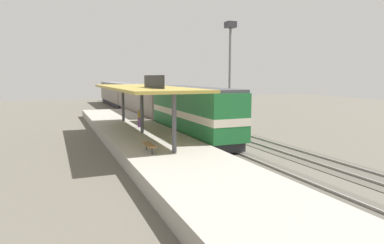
{
  "coord_description": "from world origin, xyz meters",
  "views": [
    {
      "loc": [
        -11.31,
        -27.22,
        5.49
      ],
      "look_at": [
        -1.38,
        -2.99,
        2.0
      ],
      "focal_mm": 31.83,
      "sensor_mm": 36.0,
      "label": 1
    }
  ],
  "objects_px": {
    "locomotive": "(193,112)",
    "light_mast": "(230,51)",
    "platform_bench": "(149,145)",
    "passenger_carriage_front": "(142,100)",
    "person_waiting": "(140,117)",
    "passenger_carriage_rear": "(116,93)"
  },
  "relations": [
    {
      "from": "platform_bench",
      "to": "light_mast",
      "type": "bearing_deg",
      "value": 47.78
    },
    {
      "from": "passenger_carriage_front",
      "to": "person_waiting",
      "type": "bearing_deg",
      "value": -105.01
    },
    {
      "from": "light_mast",
      "to": "person_waiting",
      "type": "relative_size",
      "value": 6.84
    },
    {
      "from": "platform_bench",
      "to": "locomotive",
      "type": "xyz_separation_m",
      "value": [
        6.0,
        7.54,
        1.07
      ]
    },
    {
      "from": "passenger_carriage_front",
      "to": "passenger_carriage_rear",
      "type": "relative_size",
      "value": 1.0
    },
    {
      "from": "locomotive",
      "to": "light_mast",
      "type": "relative_size",
      "value": 1.23
    },
    {
      "from": "platform_bench",
      "to": "passenger_carriage_rear",
      "type": "distance_m",
      "value": 46.74
    },
    {
      "from": "locomotive",
      "to": "light_mast",
      "type": "distance_m",
      "value": 12.47
    },
    {
      "from": "light_mast",
      "to": "passenger_carriage_rear",
      "type": "bearing_deg",
      "value": 104.06
    },
    {
      "from": "locomotive",
      "to": "passenger_carriage_front",
      "type": "distance_m",
      "value": 18.0
    },
    {
      "from": "platform_bench",
      "to": "person_waiting",
      "type": "xyz_separation_m",
      "value": [
        1.97,
        10.53,
        0.51
      ]
    },
    {
      "from": "platform_bench",
      "to": "person_waiting",
      "type": "bearing_deg",
      "value": 79.39
    },
    {
      "from": "person_waiting",
      "to": "platform_bench",
      "type": "bearing_deg",
      "value": -100.61
    },
    {
      "from": "light_mast",
      "to": "person_waiting",
      "type": "height_order",
      "value": "light_mast"
    },
    {
      "from": "passenger_carriage_rear",
      "to": "light_mast",
      "type": "height_order",
      "value": "light_mast"
    },
    {
      "from": "passenger_carriage_front",
      "to": "light_mast",
      "type": "xyz_separation_m",
      "value": [
        7.8,
        -10.34,
        6.08
      ]
    },
    {
      "from": "platform_bench",
      "to": "light_mast",
      "type": "height_order",
      "value": "light_mast"
    },
    {
      "from": "passenger_carriage_rear",
      "to": "person_waiting",
      "type": "relative_size",
      "value": 11.7
    },
    {
      "from": "platform_bench",
      "to": "passenger_carriage_front",
      "type": "relative_size",
      "value": 0.09
    },
    {
      "from": "platform_bench",
      "to": "person_waiting",
      "type": "distance_m",
      "value": 10.72
    },
    {
      "from": "platform_bench",
      "to": "passenger_carriage_front",
      "type": "xyz_separation_m",
      "value": [
        6.0,
        25.54,
        0.97
      ]
    },
    {
      "from": "light_mast",
      "to": "passenger_carriage_front",
      "type": "bearing_deg",
      "value": 127.04
    }
  ]
}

